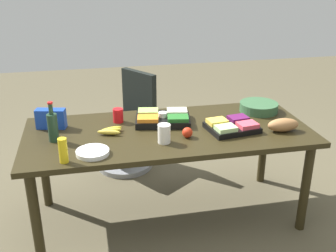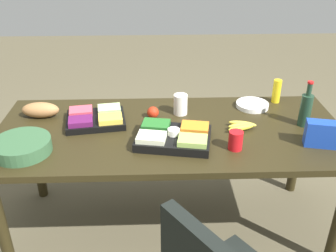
% 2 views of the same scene
% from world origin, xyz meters
% --- Properties ---
extents(ground_plane, '(10.00, 10.00, 0.00)m').
position_xyz_m(ground_plane, '(0.00, 0.00, 0.00)').
color(ground_plane, brown).
extents(conference_table, '(2.14, 0.93, 0.77)m').
position_xyz_m(conference_table, '(0.00, 0.00, 0.69)').
color(conference_table, black).
rests_on(conference_table, ground).
extents(fruit_platter, '(0.40, 0.33, 0.07)m').
position_xyz_m(fruit_platter, '(0.47, -0.10, 0.81)').
color(fruit_platter, black).
rests_on(fruit_platter, conference_table).
extents(mayo_jar, '(0.10, 0.10, 0.14)m').
position_xyz_m(mayo_jar, '(-0.08, -0.22, 0.84)').
color(mayo_jar, white).
rests_on(mayo_jar, conference_table).
extents(apple_red, '(0.08, 0.08, 0.08)m').
position_xyz_m(apple_red, '(0.11, -0.16, 0.81)').
color(apple_red, red).
rests_on(apple_red, conference_table).
extents(salad_bowl, '(0.40, 0.40, 0.08)m').
position_xyz_m(salad_bowl, '(0.83, 0.23, 0.81)').
color(salad_bowl, '#335B38').
rests_on(salad_bowl, conference_table).
extents(wine_bottle, '(0.08, 0.08, 0.29)m').
position_xyz_m(wine_bottle, '(-0.83, -0.03, 0.89)').
color(wine_bottle, '#1F3B29').
rests_on(wine_bottle, conference_table).
extents(banana_bunch, '(0.19, 0.13, 0.04)m').
position_xyz_m(banana_bunch, '(-0.44, 0.01, 0.80)').
color(banana_bunch, gold).
rests_on(banana_bunch, conference_table).
extents(red_solo_cup, '(0.09, 0.09, 0.11)m').
position_xyz_m(red_solo_cup, '(-0.36, 0.24, 0.83)').
color(red_solo_cup, red).
rests_on(red_solo_cup, conference_table).
extents(bread_loaf, '(0.24, 0.12, 0.10)m').
position_xyz_m(bread_loaf, '(0.83, -0.20, 0.82)').
color(bread_loaf, '#A37041').
rests_on(bread_loaf, conference_table).
extents(mustard_bottle, '(0.07, 0.07, 0.17)m').
position_xyz_m(mustard_bottle, '(-0.76, -0.38, 0.86)').
color(mustard_bottle, yellow).
rests_on(mustard_bottle, conference_table).
extents(veggie_tray, '(0.47, 0.37, 0.09)m').
position_xyz_m(veggie_tray, '(-0.01, 0.15, 0.81)').
color(veggie_tray, black).
rests_on(veggie_tray, conference_table).
extents(paper_plate_stack, '(0.25, 0.25, 0.03)m').
position_xyz_m(paper_plate_stack, '(-0.58, -0.30, 0.79)').
color(paper_plate_stack, white).
rests_on(paper_plate_stack, conference_table).
extents(chip_bag_blue, '(0.23, 0.13, 0.15)m').
position_xyz_m(chip_bag_blue, '(-0.86, 0.22, 0.85)').
color(chip_bag_blue, '#1A41AF').
rests_on(chip_bag_blue, conference_table).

